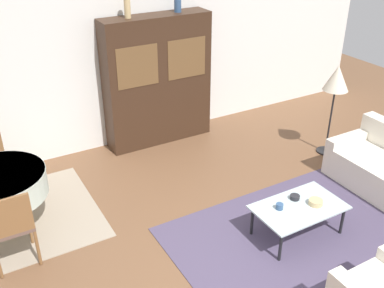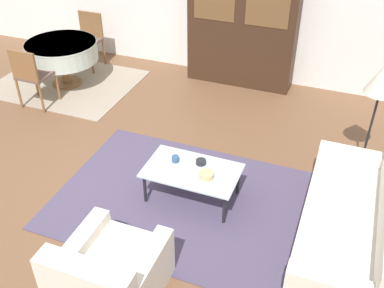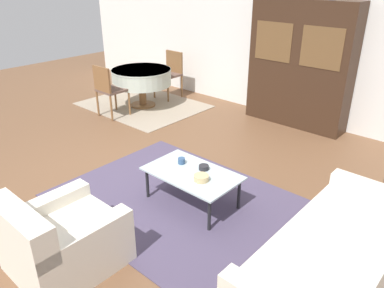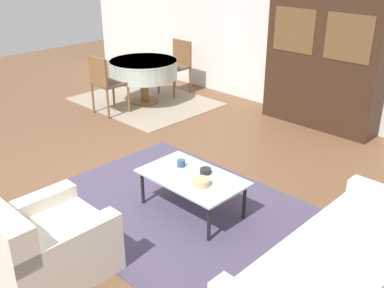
{
  "view_description": "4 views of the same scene",
  "coord_description": "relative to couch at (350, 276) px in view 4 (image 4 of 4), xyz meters",
  "views": [
    {
      "loc": [
        -2.13,
        -2.69,
        3.48
      ],
      "look_at": [
        0.2,
        1.4,
        0.95
      ],
      "focal_mm": 42.0,
      "sensor_mm": 36.0,
      "label": 1
    },
    {
      "loc": [
        2.44,
        -3.27,
        3.47
      ],
      "look_at": [
        1.03,
        0.35,
        0.75
      ],
      "focal_mm": 42.0,
      "sensor_mm": 36.0,
      "label": 2
    },
    {
      "loc": [
        3.43,
        -2.35,
        2.44
      ],
      "look_at": [
        1.03,
        0.35,
        0.75
      ],
      "focal_mm": 35.0,
      "sensor_mm": 36.0,
      "label": 3
    },
    {
      "loc": [
        3.76,
        -2.45,
        2.51
      ],
      "look_at": [
        1.03,
        0.35,
        0.75
      ],
      "focal_mm": 42.0,
      "sensor_mm": 36.0,
      "label": 4
    }
  ],
  "objects": [
    {
      "name": "dining_rug",
      "position": [
        -4.75,
        2.04,
        -0.28
      ],
      "size": [
        2.25,
        1.77,
        0.01
      ],
      "color": "gray",
      "rests_on": "ground_plane"
    },
    {
      "name": "coffee_table",
      "position": [
        -1.75,
        0.13,
        0.08
      ],
      "size": [
        1.05,
        0.64,
        0.39
      ],
      "color": "black",
      "rests_on": "area_rug"
    },
    {
      "name": "dining_table",
      "position": [
        -4.71,
        2.02,
        0.29
      ],
      "size": [
        1.13,
        1.13,
        0.72
      ],
      "color": "brown",
      "rests_on": "dining_rug"
    },
    {
      "name": "wall_back",
      "position": [
        -2.77,
        3.41,
        1.06
      ],
      "size": [
        10.0,
        0.06,
        2.7
      ],
      "color": "white",
      "rests_on": "ground_plane"
    },
    {
      "name": "bowl",
      "position": [
        -1.56,
        0.07,
        0.15
      ],
      "size": [
        0.16,
        0.16,
        0.06
      ],
      "color": "tan",
      "rests_on": "coffee_table"
    },
    {
      "name": "display_cabinet",
      "position": [
        -2.07,
        3.15,
        0.74
      ],
      "size": [
        1.71,
        0.42,
        2.04
      ],
      "color": "#382316",
      "rests_on": "ground_plane"
    },
    {
      "name": "dining_chair_near",
      "position": [
        -4.71,
        1.23,
        0.26
      ],
      "size": [
        0.44,
        0.44,
        0.93
      ],
      "color": "brown",
      "rests_on": "dining_rug"
    },
    {
      "name": "cup",
      "position": [
        -1.98,
        0.21,
        0.15
      ],
      "size": [
        0.08,
        0.08,
        0.07
      ],
      "color": "#33517A",
      "rests_on": "coffee_table"
    },
    {
      "name": "area_rug",
      "position": [
        -1.79,
        0.04,
        -0.28
      ],
      "size": [
        2.9,
        2.08,
        0.01
      ],
      "color": "#4C425B",
      "rests_on": "ground_plane"
    },
    {
      "name": "armchair",
      "position": [
        -1.93,
        -1.39,
        0.0
      ],
      "size": [
        0.82,
        0.9,
        0.76
      ],
      "color": "silver",
      "rests_on": "ground_plane"
    },
    {
      "name": "dining_chair_far",
      "position": [
        -4.71,
        2.8,
        0.26
      ],
      "size": [
        0.44,
        0.44,
        0.93
      ],
      "rotation": [
        0.0,
        0.0,
        3.14
      ],
      "color": "brown",
      "rests_on": "dining_rug"
    },
    {
      "name": "couch",
      "position": [
        0.0,
        0.0,
        0.0
      ],
      "size": [
        0.88,
        2.03,
        0.79
      ],
      "rotation": [
        0.0,
        0.0,
        1.57
      ],
      "color": "silver",
      "rests_on": "ground_plane"
    },
    {
      "name": "ground_plane",
      "position": [
        -2.77,
        -0.22,
        -0.29
      ],
      "size": [
        14.0,
        14.0,
        0.0
      ],
      "primitive_type": "plane",
      "color": "brown"
    },
    {
      "name": "bowl_small",
      "position": [
        -1.7,
        0.27,
        0.14
      ],
      "size": [
        0.11,
        0.11,
        0.05
      ],
      "color": "#232328",
      "rests_on": "coffee_table"
    }
  ]
}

